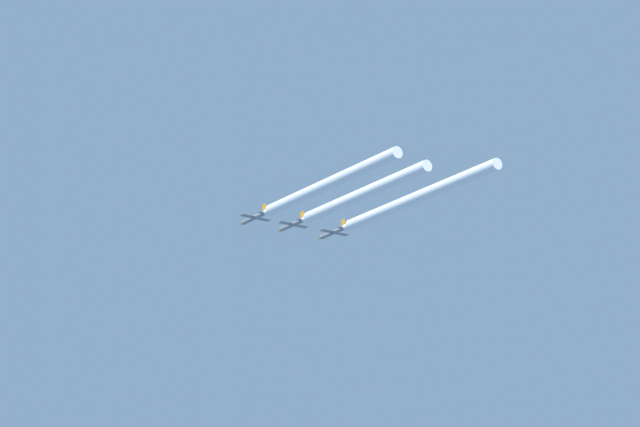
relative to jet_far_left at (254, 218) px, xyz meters
The scene contains 6 objects.
jet_far_left is the anchor object (origin of this frame).
jet_inner_left 12.51m from the jet_far_left, ahead, with size 8.91×12.98×3.12m.
jet_center 25.65m from the jet_far_left, ahead, with size 8.91×12.98×3.12m.
smoke_trail_far_left 34.06m from the jet_far_left, 90.00° to the right, with size 3.03×56.32×3.03m.
smoke_trail_inner_left 34.02m from the jet_far_left, 68.45° to the right, with size 3.03×52.47×3.03m.
smoke_trail_center 45.23m from the jet_far_left, 55.46° to the right, with size 3.03×62.69×3.03m.
Camera 1 is at (-250.10, -365.87, 2.50)m, focal length 97.25 mm.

